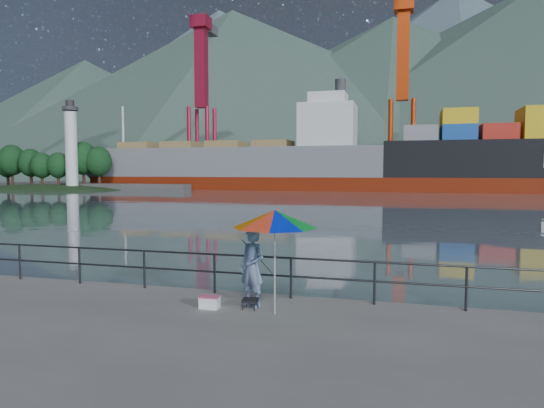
{
  "coord_description": "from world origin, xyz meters",
  "views": [
    {
      "loc": [
        5.62,
        -9.66,
        3.14
      ],
      "look_at": [
        1.35,
        6.0,
        2.0
      ],
      "focal_mm": 32.0,
      "sensor_mm": 36.0,
      "label": 1
    }
  ],
  "objects_px": {
    "fisherman": "(252,267)",
    "bulk_carrier": "(244,165)",
    "beach_umbrella": "(275,219)",
    "cooler_bag": "(210,303)"
  },
  "relations": [
    {
      "from": "beach_umbrella",
      "to": "cooler_bag",
      "type": "xyz_separation_m",
      "value": [
        -1.55,
        0.04,
        -1.96
      ]
    },
    {
      "from": "fisherman",
      "to": "beach_umbrella",
      "type": "distance_m",
      "value": 1.45
    },
    {
      "from": "beach_umbrella",
      "to": "cooler_bag",
      "type": "height_order",
      "value": "beach_umbrella"
    },
    {
      "from": "bulk_carrier",
      "to": "beach_umbrella",
      "type": "bearing_deg",
      "value": -70.96
    },
    {
      "from": "cooler_bag",
      "to": "bulk_carrier",
      "type": "distance_m",
      "value": 74.28
    },
    {
      "from": "fisherman",
      "to": "bulk_carrier",
      "type": "bearing_deg",
      "value": 131.66
    },
    {
      "from": "fisherman",
      "to": "bulk_carrier",
      "type": "distance_m",
      "value": 74.09
    },
    {
      "from": "beach_umbrella",
      "to": "bulk_carrier",
      "type": "distance_m",
      "value": 74.73
    },
    {
      "from": "fisherman",
      "to": "beach_umbrella",
      "type": "bearing_deg",
      "value": -13.27
    },
    {
      "from": "bulk_carrier",
      "to": "cooler_bag",
      "type": "bearing_deg",
      "value": -72.07
    }
  ]
}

